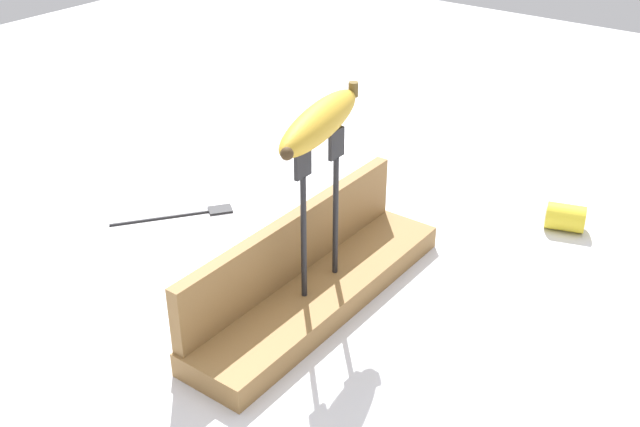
{
  "coord_description": "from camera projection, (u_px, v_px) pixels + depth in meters",
  "views": [
    {
      "loc": [
        -0.63,
        -0.47,
        0.57
      ],
      "look_at": [
        0.0,
        0.0,
        0.13
      ],
      "focal_mm": 42.62,
      "sensor_mm": 36.0,
      "label": 1
    }
  ],
  "objects": [
    {
      "name": "banana_chunk_far",
      "position": [
        565.0,
        217.0,
        1.12
      ],
      "size": [
        0.06,
        0.07,
        0.04
      ],
      "color": "yellow",
      "rests_on": "ground"
    },
    {
      "name": "wooden_board",
      "position": [
        320.0,
        293.0,
        0.96
      ],
      "size": [
        0.42,
        0.1,
        0.03
      ],
      "primitive_type": "cube",
      "color": "olive",
      "rests_on": "ground"
    },
    {
      "name": "ground_plane",
      "position": [
        320.0,
        303.0,
        0.97
      ],
      "size": [
        3.0,
        3.0,
        0.0
      ],
      "primitive_type": "plane",
      "color": "silver"
    },
    {
      "name": "banana_raised_center",
      "position": [
        323.0,
        122.0,
        0.84
      ],
      "size": [
        0.2,
        0.08,
        0.04
      ],
      "color": "gold",
      "rests_on": "fork_stand_center"
    },
    {
      "name": "fork_fallen_near",
      "position": [
        188.0,
        213.0,
        1.17
      ],
      "size": [
        0.16,
        0.12,
        0.01
      ],
      "color": "black",
      "rests_on": "ground"
    },
    {
      "name": "fork_stand_center",
      "position": [
        323.0,
        202.0,
        0.89
      ],
      "size": [
        0.09,
        0.01,
        0.2
      ],
      "color": "black",
      "rests_on": "wooden_board"
    },
    {
      "name": "board_backstop",
      "position": [
        294.0,
        244.0,
        0.95
      ],
      "size": [
        0.41,
        0.02,
        0.08
      ],
      "primitive_type": "cube",
      "color": "olive",
      "rests_on": "wooden_board"
    }
  ]
}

